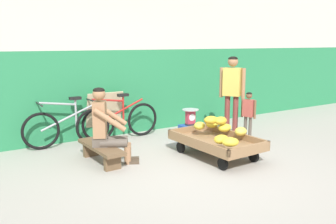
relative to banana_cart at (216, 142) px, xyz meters
name	(u,v)px	position (x,y,z in m)	size (l,w,h in m)	color
ground_plane	(201,174)	(-0.65, -0.46, -0.24)	(80.00, 80.00, 0.00)	#A39E93
back_wall	(115,53)	(-0.65, 2.26, 1.35)	(16.00, 0.30, 3.18)	#287F4C
banana_cart	(216,142)	(0.00, 0.00, 0.00)	(0.89, 1.47, 0.36)	#8E6B47
banana_pile	(220,128)	(0.07, 0.00, 0.22)	(0.85, 1.30, 0.26)	yellow
low_bench	(101,150)	(-1.63, 0.72, -0.04)	(0.34, 1.11, 0.27)	brown
vendor_seated	(106,126)	(-1.55, 0.68, 0.33)	(0.74, 0.64, 1.14)	#9E704C
plastic_crate	(190,133)	(0.23, 1.00, -0.09)	(0.36, 0.28, 0.30)	#234CA8
weighing_scale	(190,117)	(0.23, 1.00, 0.21)	(0.30, 0.30, 0.29)	#28282D
bicycle_near_left	(71,126)	(-1.71, 1.89, 0.11)	(1.66, 0.48, 0.86)	black
bicycle_far_left	(119,121)	(-0.84, 1.80, 0.11)	(1.66, 0.48, 0.86)	black
sign_board	(104,115)	(-1.00, 2.07, 0.20)	(0.70, 0.24, 0.88)	#C6B289
customer_adult	(232,88)	(1.05, 0.82, 0.71)	(0.34, 0.43, 1.53)	brown
customer_child	(248,112)	(1.06, 0.38, 0.32)	(0.17, 0.28, 0.91)	brown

